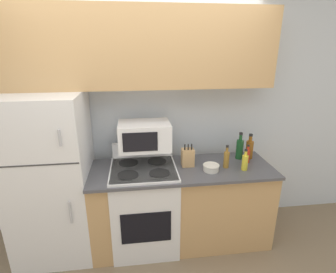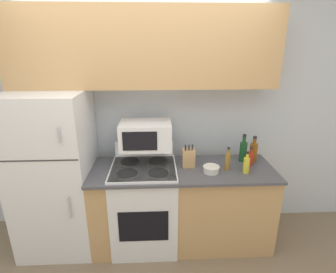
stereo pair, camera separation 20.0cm
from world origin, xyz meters
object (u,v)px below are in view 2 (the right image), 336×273
at_px(bottle_cooking_spray, 246,165).
at_px(bottle_wine_green, 243,151).
at_px(bottle_hot_sauce, 250,158).
at_px(bottle_vinegar, 228,161).
at_px(bottle_whiskey, 253,151).
at_px(stove, 145,204).
at_px(bowl, 211,169).
at_px(microwave, 146,135).
at_px(knife_block, 189,158).
at_px(refrigerator, 55,173).

relative_size(bottle_cooking_spray, bottle_wine_green, 0.73).
bearing_deg(bottle_hot_sauce, bottle_wine_green, 110.64).
height_order(bottle_vinegar, bottle_whiskey, bottle_whiskey).
distance_m(stove, bottle_cooking_spray, 1.13).
height_order(stove, bottle_wine_green, bottle_wine_green).
relative_size(bowl, bottle_vinegar, 0.68).
bearing_deg(bottle_wine_green, bottle_whiskey, -3.02).
height_order(bottle_hot_sauce, bottle_vinegar, bottle_vinegar).
height_order(bottle_cooking_spray, bottle_wine_green, bottle_wine_green).
bearing_deg(bottle_cooking_spray, bottle_wine_green, 78.87).
distance_m(bowl, bottle_wine_green, 0.48).
bearing_deg(bottle_cooking_spray, bottle_vinegar, 155.21).
xyz_separation_m(bottle_vinegar, bottle_cooking_spray, (0.16, -0.08, -0.01)).
bearing_deg(microwave, bottle_whiskey, 1.31).
bearing_deg(knife_block, bottle_whiskey, 8.06).
xyz_separation_m(bottle_hot_sauce, bottle_wine_green, (-0.04, 0.12, 0.04)).
height_order(stove, knife_block, knife_block).
xyz_separation_m(microwave, bottle_cooking_spray, (0.97, -0.25, -0.24)).
bearing_deg(microwave, bottle_hot_sauce, -4.45).
xyz_separation_m(bottle_cooking_spray, bottle_whiskey, (0.17, 0.27, 0.02)).
relative_size(bottle_hot_sauce, bottle_whiskey, 0.71).
relative_size(bottle_wine_green, bottle_whiskey, 1.07).
bearing_deg(microwave, stove, -103.53).
distance_m(bowl, bottle_hot_sauce, 0.46).
xyz_separation_m(refrigerator, bottle_hot_sauce, (2.00, -0.02, 0.13)).
distance_m(stove, microwave, 0.75).
height_order(refrigerator, bottle_whiskey, refrigerator).
distance_m(bottle_hot_sauce, bottle_wine_green, 0.13).
xyz_separation_m(microwave, knife_block, (0.43, -0.07, -0.23)).
bearing_deg(bottle_whiskey, knife_block, -171.94).
xyz_separation_m(bottle_cooking_spray, bottle_wine_green, (0.06, 0.28, 0.03)).
bearing_deg(refrigerator, bottle_hot_sauce, -0.62).
xyz_separation_m(microwave, bottle_wine_green, (1.03, 0.03, -0.20)).
distance_m(bottle_cooking_spray, bottle_wine_green, 0.29).
height_order(refrigerator, stove, refrigerator).
bearing_deg(bottle_cooking_spray, refrigerator, 174.43).
bearing_deg(bottle_whiskey, bottle_wine_green, 176.98).
height_order(stove, bottle_whiskey, bottle_whiskey).
relative_size(knife_block, bottle_vinegar, 1.00).
distance_m(bowl, bottle_whiskey, 0.57).
relative_size(microwave, bottle_wine_green, 1.71).
relative_size(knife_block, bottle_wine_green, 0.80).
height_order(knife_block, bottle_vinegar, same).
bearing_deg(bottle_vinegar, bottle_cooking_spray, -24.79).
height_order(stove, bowl, stove).
bearing_deg(bowl, microwave, 160.49).
xyz_separation_m(refrigerator, bottle_wine_green, (1.96, 0.09, 0.17)).
xyz_separation_m(bowl, bottle_vinegar, (0.17, 0.05, 0.06)).
bearing_deg(bottle_vinegar, microwave, 168.04).
height_order(microwave, knife_block, microwave).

